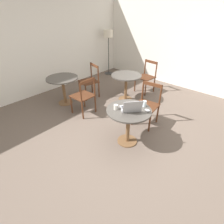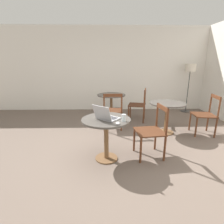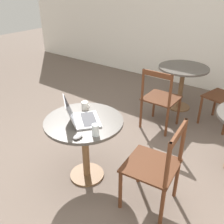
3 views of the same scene
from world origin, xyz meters
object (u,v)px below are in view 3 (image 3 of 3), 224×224
object	(u,v)px
cafe_table_far	(183,75)
laptop	(81,117)
mouse	(78,136)
chair_near_right	(156,167)
cafe_table_near	(84,132)
drinking_glass	(96,130)
chair_far_front	(160,99)
mug	(85,106)

from	to	relation	value
cafe_table_far	laptop	xyz separation A→B (m)	(-0.13, -2.23, 0.19)
cafe_table_far	mouse	bearing A→B (deg)	-88.97
chair_near_right	cafe_table_near	bearing A→B (deg)	-173.52
cafe_table_near	drinking_glass	world-z (taller)	drinking_glass
chair_near_right	chair_far_front	xyz separation A→B (m)	(-0.63, 1.31, 0.00)
chair_far_front	drinking_glass	world-z (taller)	chair_far_front
cafe_table_near	laptop	distance (m)	0.20
cafe_table_far	mouse	size ratio (longest dim) A/B	7.91
cafe_table_near	mouse	size ratio (longest dim) A/B	7.91
laptop	mug	size ratio (longest dim) A/B	4.17
chair_near_right	mug	distance (m)	0.97
cafe_table_near	cafe_table_far	xyz separation A→B (m)	(0.13, 2.20, 0.00)
chair_near_right	mug	xyz separation A→B (m)	(-0.92, 0.09, 0.30)
cafe_table_far	chair_near_right	world-z (taller)	chair_near_right
cafe_table_far	cafe_table_near	bearing A→B (deg)	-93.37
chair_far_front	mug	bearing A→B (deg)	-103.05
mouse	drinking_glass	size ratio (longest dim) A/B	0.89
laptop	chair_near_right	bearing A→B (deg)	9.04
chair_near_right	laptop	distance (m)	0.84
cafe_table_near	cafe_table_far	bearing A→B (deg)	86.63
cafe_table_far	chair_near_right	xyz separation A→B (m)	(0.65, -2.11, -0.12)
cafe_table_far	drinking_glass	size ratio (longest dim) A/B	7.05
cafe_table_far	mouse	world-z (taller)	mouse
cafe_table_far	chair_far_front	world-z (taller)	chair_far_front
drinking_glass	mug	bearing A→B (deg)	142.56
cafe_table_near	mug	xyz separation A→B (m)	(-0.14, 0.18, 0.19)
cafe_table_near	mouse	distance (m)	0.35
chair_far_front	laptop	world-z (taller)	laptop
cafe_table_near	cafe_table_far	distance (m)	2.20
mouse	laptop	bearing A→B (deg)	126.71
cafe_table_near	chair_near_right	world-z (taller)	chair_near_right
mouse	drinking_glass	xyz separation A→B (m)	(0.10, 0.13, 0.04)
cafe_table_far	laptop	size ratio (longest dim) A/B	1.73
laptop	drinking_glass	distance (m)	0.29
mug	chair_far_front	bearing A→B (deg)	76.95
chair_near_right	laptop	bearing A→B (deg)	-170.96
mouse	mug	bearing A→B (deg)	125.46
chair_far_front	drinking_glass	bearing A→B (deg)	-85.22
chair_near_right	chair_far_front	bearing A→B (deg)	115.73
cafe_table_far	chair_far_front	size ratio (longest dim) A/B	0.88
mouse	cafe_table_far	bearing A→B (deg)	91.03
laptop	cafe_table_far	bearing A→B (deg)	86.77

